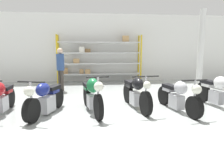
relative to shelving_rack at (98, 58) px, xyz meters
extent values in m
plane|color=#9EA3A0|center=(0.15, -5.65, -1.27)|extent=(30.00, 30.00, 0.00)
cube|color=white|center=(0.15, 0.37, 0.53)|extent=(30.00, 0.08, 3.60)
cylinder|color=gold|center=(-2.09, -0.27, -0.04)|extent=(0.08, 0.08, 2.47)
cylinder|color=gold|center=(2.25, -0.27, -0.04)|extent=(0.08, 0.08, 2.47)
cylinder|color=gold|center=(-2.09, 0.28, -0.04)|extent=(0.08, 0.08, 2.47)
cylinder|color=gold|center=(2.25, 0.28, -0.04)|extent=(0.08, 0.08, 2.47)
cube|color=silver|center=(0.08, 0.00, -0.85)|extent=(4.34, 0.55, 0.05)
cube|color=silver|center=(0.08, 0.00, -0.29)|extent=(4.34, 0.55, 0.05)
cube|color=silver|center=(0.08, 0.00, 0.26)|extent=(4.34, 0.55, 0.05)
cube|color=silver|center=(0.08, 0.00, 0.81)|extent=(4.34, 0.55, 0.05)
cube|color=tan|center=(1.46, -0.04, 1.00)|extent=(0.35, 0.34, 0.31)
cube|color=#A87F51|center=(-1.72, 0.10, -0.67)|extent=(0.26, 0.32, 0.30)
cube|color=tan|center=(-0.89, 0.05, -0.71)|extent=(0.21, 0.23, 0.23)
cube|color=silver|center=(-0.85, -0.12, 0.44)|extent=(0.29, 0.22, 0.30)
cube|color=#A87F51|center=(-0.54, 0.12, 0.38)|extent=(0.30, 0.27, 0.19)
cube|color=tan|center=(-0.55, -0.08, -0.71)|extent=(0.28, 0.25, 0.23)
cube|color=tan|center=(-1.14, -0.06, -0.15)|extent=(0.31, 0.19, 0.24)
cylinder|color=silver|center=(4.84, -1.59, 0.53)|extent=(0.28, 0.28, 3.60)
cylinder|color=black|center=(-2.88, -4.93, -0.98)|extent=(0.11, 0.59, 0.59)
cube|color=#ADADB2|center=(-2.87, -5.57, -1.01)|extent=(0.19, 0.48, 0.40)
cube|color=black|center=(-2.87, -5.22, -0.63)|extent=(0.26, 0.55, 0.10)
cube|color=#B2191E|center=(-2.88, -5.17, -0.72)|extent=(0.22, 0.38, 0.12)
cylinder|color=black|center=(-1.89, -6.46, -0.98)|extent=(0.33, 0.61, 0.59)
cylinder|color=black|center=(-1.48, -5.13, -0.98)|extent=(0.33, 0.61, 0.59)
cube|color=#ADADB2|center=(-1.67, -5.75, -1.01)|extent=(0.43, 0.59, 0.44)
ellipsoid|color=navy|center=(-1.72, -5.91, -0.58)|extent=(0.44, 0.60, 0.35)
cube|color=black|center=(-1.55, -5.36, -0.63)|extent=(0.40, 0.62, 0.10)
cube|color=navy|center=(-1.55, -5.36, -0.72)|extent=(0.32, 0.45, 0.12)
cylinder|color=#ADADB2|center=(-1.88, -6.44, -0.64)|extent=(0.06, 0.06, 0.67)
sphere|color=silver|center=(-1.90, -6.51, -0.51)|extent=(0.24, 0.24, 0.24)
cylinder|color=black|center=(-1.87, -6.41, -0.31)|extent=(0.66, 0.24, 0.04)
cylinder|color=black|center=(-0.32, -6.44, -0.95)|extent=(0.24, 0.65, 0.64)
cylinder|color=black|center=(-0.60, -5.01, -0.95)|extent=(0.24, 0.65, 0.64)
cube|color=#ADADB2|center=(-0.47, -5.68, -0.98)|extent=(0.28, 0.46, 0.36)
ellipsoid|color=#196B38|center=(-0.43, -5.84, -0.51)|extent=(0.41, 0.48, 0.39)
cube|color=black|center=(-0.53, -5.35, -0.57)|extent=(0.37, 0.57, 0.10)
cube|color=#196B38|center=(-0.55, -5.26, -0.66)|extent=(0.30, 0.41, 0.12)
cylinder|color=#ADADB2|center=(-0.32, -6.42, -0.58)|extent=(0.06, 0.06, 0.74)
sphere|color=silver|center=(-0.31, -6.49, -0.43)|extent=(0.23, 0.23, 0.23)
cylinder|color=black|center=(-0.33, -6.39, -0.22)|extent=(0.56, 0.14, 0.04)
cylinder|color=black|center=(0.92, -6.22, -0.95)|extent=(0.21, 0.66, 0.65)
cylinder|color=black|center=(0.73, -4.76, -0.95)|extent=(0.21, 0.66, 0.65)
cube|color=#ADADB2|center=(0.82, -5.44, -0.98)|extent=(0.28, 0.49, 0.38)
ellipsoid|color=black|center=(0.84, -5.61, -0.52)|extent=(0.36, 0.55, 0.35)
cube|color=black|center=(0.77, -5.04, -0.58)|extent=(0.32, 0.62, 0.10)
cube|color=black|center=(0.76, -5.01, -0.67)|extent=(0.26, 0.44, 0.12)
cylinder|color=#ADADB2|center=(0.92, -6.20, -0.60)|extent=(0.06, 0.06, 0.70)
sphere|color=silver|center=(0.93, -6.27, -0.45)|extent=(0.19, 0.19, 0.19)
cylinder|color=black|center=(0.92, -6.17, -0.25)|extent=(0.73, 0.13, 0.04)
cylinder|color=black|center=(2.05, -6.61, -0.99)|extent=(0.23, 0.59, 0.58)
cylinder|color=black|center=(1.80, -5.14, -0.99)|extent=(0.23, 0.59, 0.58)
cube|color=#ADADB2|center=(1.92, -5.83, -1.02)|extent=(0.32, 0.50, 0.38)
ellipsoid|color=#B7B7BF|center=(1.95, -5.99, -0.59)|extent=(0.38, 0.50, 0.36)
cube|color=black|center=(1.86, -5.47, -0.64)|extent=(0.34, 0.60, 0.10)
cube|color=#B7B7BF|center=(1.85, -5.40, -0.73)|extent=(0.28, 0.43, 0.12)
cylinder|color=#ADADB2|center=(2.05, -6.59, -0.65)|extent=(0.06, 0.06, 0.67)
sphere|color=silver|center=(2.06, -6.66, -0.52)|extent=(0.24, 0.24, 0.24)
cylinder|color=black|center=(2.04, -6.56, -0.31)|extent=(0.71, 0.16, 0.04)
cylinder|color=black|center=(3.19, -4.94, -0.95)|extent=(0.18, 0.65, 0.64)
cube|color=#ADADB2|center=(3.27, -5.57, -0.99)|extent=(0.24, 0.48, 0.38)
ellipsoid|color=silver|center=(3.29, -5.74, -0.52)|extent=(0.38, 0.56, 0.37)
cube|color=black|center=(3.22, -5.19, -0.58)|extent=(0.33, 0.57, 0.10)
cube|color=silver|center=(3.22, -5.18, -0.67)|extent=(0.27, 0.40, 0.12)
cylinder|color=#38332D|center=(-1.74, -2.32, -0.85)|extent=(0.13, 0.13, 0.86)
cylinder|color=#38332D|center=(-1.62, -2.46, -0.85)|extent=(0.13, 0.13, 0.86)
cylinder|color=navy|center=(-1.68, -2.39, -0.08)|extent=(0.45, 0.45, 0.68)
sphere|color=beige|center=(-1.68, -2.39, 0.38)|extent=(0.23, 0.23, 0.23)
camera|label=1|loc=(-0.56, -11.60, 0.44)|focal=35.00mm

